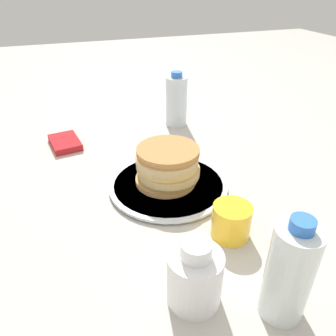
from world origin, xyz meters
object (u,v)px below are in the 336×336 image
Objects in this scene: juice_glass at (231,221)px; water_bottle_near at (289,272)px; plate at (168,184)px; cream_jug at (195,276)px; pancake_stack at (167,166)px; water_bottle_mid at (176,101)px.

juice_glass is 0.42× the size of water_bottle_near.
cream_jug is (-0.32, 0.07, 0.05)m from plate.
pancake_stack reaches higher than juice_glass.
cream_jug is at bearing 168.18° from plate.
water_bottle_near is 1.02× the size of water_bottle_mid.
pancake_stack is 0.22m from juice_glass.
water_bottle_near reaches higher than juice_glass.
water_bottle_near reaches higher than water_bottle_mid.
water_bottle_mid is at bearing -9.26° from juice_glass.
cream_jug is (-0.32, 0.07, -0.01)m from pancake_stack.
water_bottle_mid reaches higher than cream_jug.
pancake_stack is 0.86× the size of water_bottle_mid.
cream_jug is at bearing 131.71° from juice_glass.
water_bottle_mid is at bearing -23.61° from pancake_stack.
water_bottle_near is (-0.39, -0.05, 0.03)m from pancake_stack.
water_bottle_near reaches higher than cream_jug.
water_bottle_near is (-0.39, -0.05, 0.08)m from plate.
plate is 0.22m from juice_glass.
plate is 0.40m from water_bottle_near.
pancake_stack reaches higher than plate.
cream_jug is 0.71m from water_bottle_mid.
plate is 2.37× the size of cream_jug.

